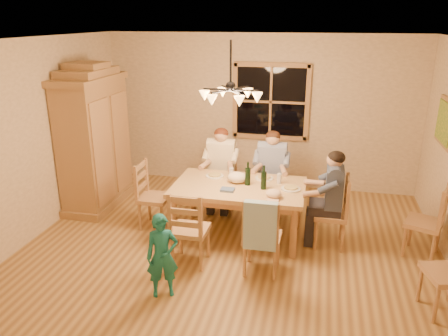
% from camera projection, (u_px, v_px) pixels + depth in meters
% --- Properties ---
extents(floor, '(5.50, 5.50, 0.00)m').
position_uv_depth(floor, '(230.00, 249.00, 5.85)').
color(floor, olive).
rests_on(floor, ground).
extents(ceiling, '(5.50, 5.00, 0.02)m').
position_uv_depth(ceiling, '(231.00, 40.00, 4.97)').
color(ceiling, white).
rests_on(ceiling, wall_back).
extents(wall_back, '(5.50, 0.02, 2.70)m').
position_uv_depth(wall_back, '(259.00, 112.00, 7.72)').
color(wall_back, tan).
rests_on(wall_back, floor).
extents(wall_left, '(0.02, 5.00, 2.70)m').
position_uv_depth(wall_left, '(34.00, 140.00, 5.98)').
color(wall_left, tan).
rests_on(wall_left, floor).
extents(window, '(1.30, 0.06, 1.30)m').
position_uv_depth(window, '(271.00, 102.00, 7.58)').
color(window, black).
rests_on(window, wall_back).
extents(painting, '(0.06, 0.78, 0.64)m').
position_uv_depth(painting, '(446.00, 123.00, 5.87)').
color(painting, '#976941').
rests_on(painting, wall_right).
extents(chandelier, '(0.77, 0.68, 0.71)m').
position_uv_depth(chandelier, '(231.00, 94.00, 5.17)').
color(chandelier, black).
rests_on(chandelier, ceiling).
extents(armoire, '(0.66, 1.40, 2.30)m').
position_uv_depth(armoire, '(95.00, 142.00, 6.95)').
color(armoire, '#976941').
rests_on(armoire, floor).
extents(dining_table, '(1.80, 1.10, 0.76)m').
position_uv_depth(dining_table, '(239.00, 192.00, 6.02)').
color(dining_table, tan).
rests_on(dining_table, floor).
extents(chair_far_left, '(0.44, 0.42, 0.99)m').
position_uv_depth(chair_far_left, '(221.00, 191.00, 7.01)').
color(chair_far_left, '#AB814B').
rests_on(chair_far_left, floor).
extents(chair_far_right, '(0.44, 0.42, 0.99)m').
position_uv_depth(chair_far_right, '(271.00, 195.00, 6.85)').
color(chair_far_right, '#AB814B').
rests_on(chair_far_right, floor).
extents(chair_near_left, '(0.44, 0.42, 0.99)m').
position_uv_depth(chair_near_left, '(190.00, 241.00, 5.45)').
color(chair_near_left, '#AB814B').
rests_on(chair_near_left, floor).
extents(chair_near_right, '(0.44, 0.42, 0.99)m').
position_uv_depth(chair_near_right, '(262.00, 248.00, 5.26)').
color(chair_near_right, '#AB814B').
rests_on(chair_near_right, floor).
extents(chair_end_left, '(0.42, 0.44, 0.99)m').
position_uv_depth(chair_end_left, '(155.00, 207.00, 6.40)').
color(chair_end_left, '#AB814B').
rests_on(chair_end_left, floor).
extents(chair_end_right, '(0.42, 0.44, 0.99)m').
position_uv_depth(chair_end_right, '(329.00, 224.00, 5.88)').
color(chair_end_right, '#AB814B').
rests_on(chair_end_right, floor).
extents(adult_woman, '(0.40, 0.42, 0.87)m').
position_uv_depth(adult_woman, '(221.00, 159.00, 6.84)').
color(adult_woman, beige).
rests_on(adult_woman, floor).
extents(adult_plaid_man, '(0.40, 0.42, 0.87)m').
position_uv_depth(adult_plaid_man, '(272.00, 162.00, 6.67)').
color(adult_plaid_man, navy).
rests_on(adult_plaid_man, floor).
extents(adult_slate_man, '(0.42, 0.40, 0.87)m').
position_uv_depth(adult_slate_man, '(333.00, 187.00, 5.70)').
color(adult_slate_man, '#3E4964').
rests_on(adult_slate_man, floor).
extents(towel, '(0.38, 0.10, 0.58)m').
position_uv_depth(towel, '(260.00, 226.00, 4.96)').
color(towel, '#91B6C5').
rests_on(towel, chair_near_right).
extents(wine_bottle_a, '(0.08, 0.08, 0.33)m').
position_uv_depth(wine_bottle_a, '(248.00, 174.00, 5.95)').
color(wine_bottle_a, black).
rests_on(wine_bottle_a, dining_table).
extents(wine_bottle_b, '(0.08, 0.08, 0.33)m').
position_uv_depth(wine_bottle_b, '(264.00, 177.00, 5.80)').
color(wine_bottle_b, black).
rests_on(wine_bottle_b, dining_table).
extents(plate_woman, '(0.26, 0.26, 0.02)m').
position_uv_depth(plate_woman, '(215.00, 176.00, 6.31)').
color(plate_woman, white).
rests_on(plate_woman, dining_table).
extents(plate_plaid, '(0.26, 0.26, 0.02)m').
position_uv_depth(plate_plaid, '(264.00, 178.00, 6.22)').
color(plate_plaid, white).
rests_on(plate_plaid, dining_table).
extents(plate_slate, '(0.26, 0.26, 0.02)m').
position_uv_depth(plate_slate, '(291.00, 189.00, 5.84)').
color(plate_slate, white).
rests_on(plate_slate, dining_table).
extents(wine_glass_a, '(0.06, 0.06, 0.14)m').
position_uv_depth(wine_glass_a, '(231.00, 173.00, 6.26)').
color(wine_glass_a, silver).
rests_on(wine_glass_a, dining_table).
extents(wine_glass_b, '(0.06, 0.06, 0.14)m').
position_uv_depth(wine_glass_b, '(279.00, 179.00, 6.03)').
color(wine_glass_b, silver).
rests_on(wine_glass_b, dining_table).
extents(cap, '(0.20, 0.20, 0.11)m').
position_uv_depth(cap, '(274.00, 194.00, 5.55)').
color(cap, '#D4AE8D').
rests_on(cap, dining_table).
extents(napkin, '(0.18, 0.14, 0.03)m').
position_uv_depth(napkin, '(227.00, 190.00, 5.79)').
color(napkin, '#475A83').
rests_on(napkin, dining_table).
extents(cloth_bundle, '(0.28, 0.22, 0.15)m').
position_uv_depth(cloth_bundle, '(237.00, 177.00, 6.05)').
color(cloth_bundle, beige).
rests_on(cloth_bundle, dining_table).
extents(child, '(0.42, 0.36, 0.97)m').
position_uv_depth(child, '(162.00, 256.00, 4.75)').
color(child, '#186C6E').
rests_on(child, floor).
extents(chair_spare_front, '(0.52, 0.53, 0.99)m').
position_uv_depth(chair_spare_front, '(445.00, 287.00, 4.52)').
color(chair_spare_front, '#AB814B').
rests_on(chair_spare_front, floor).
extents(chair_spare_back, '(0.55, 0.56, 0.99)m').
position_uv_depth(chair_spare_back, '(422.00, 234.00, 5.62)').
color(chair_spare_back, '#AB814B').
rests_on(chair_spare_back, floor).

